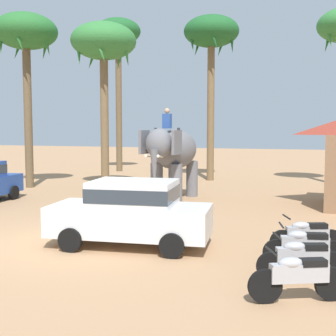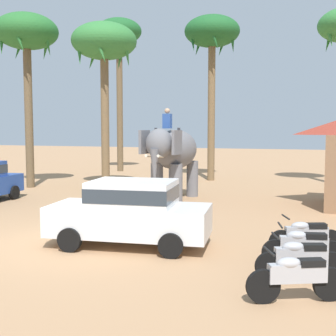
# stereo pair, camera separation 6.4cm
# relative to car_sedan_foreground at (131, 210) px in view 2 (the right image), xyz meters

# --- Properties ---
(ground_plane) EXTENTS (120.00, 120.00, 0.00)m
(ground_plane) POSITION_rel_car_sedan_foreground_xyz_m (-1.92, -0.28, -0.93)
(ground_plane) COLOR tan
(car_sedan_foreground) EXTENTS (4.29, 2.28, 1.70)m
(car_sedan_foreground) POSITION_rel_car_sedan_foreground_xyz_m (0.00, 0.00, 0.00)
(car_sedan_foreground) COLOR white
(car_sedan_foreground) RESTS_ON ground
(elephant_with_mahout) EXTENTS (1.82, 3.93, 3.88)m
(elephant_with_mahout) POSITION_rel_car_sedan_foreground_xyz_m (-1.48, 7.55, 1.06)
(elephant_with_mahout) COLOR slate
(elephant_with_mahout) RESTS_ON ground
(motorcycle_nearest_camera) EXTENTS (1.67, 0.90, 0.94)m
(motorcycle_nearest_camera) POSITION_rel_car_sedan_foreground_xyz_m (4.27, -2.41, -0.46)
(motorcycle_nearest_camera) COLOR black
(motorcycle_nearest_camera) RESTS_ON ground
(motorcycle_second_in_row) EXTENTS (1.73, 0.79, 0.94)m
(motorcycle_second_in_row) POSITION_rel_car_sedan_foreground_xyz_m (4.27, -1.31, -0.46)
(motorcycle_second_in_row) COLOR black
(motorcycle_second_in_row) RESTS_ON ground
(motorcycle_mid_row) EXTENTS (1.77, 0.66, 0.94)m
(motorcycle_mid_row) POSITION_rel_car_sedan_foreground_xyz_m (4.28, -0.33, -0.46)
(motorcycle_mid_row) COLOR black
(motorcycle_mid_row) RESTS_ON ground
(motorcycle_fourth_in_row) EXTENTS (1.71, 0.83, 0.94)m
(motorcycle_fourth_in_row) POSITION_rel_car_sedan_foreground_xyz_m (4.29, 0.71, -0.46)
(motorcycle_fourth_in_row) COLOR black
(motorcycle_fourth_in_row) RESTS_ON ground
(palm_tree_behind_elephant) EXTENTS (3.20, 3.20, 8.23)m
(palm_tree_behind_elephant) POSITION_rel_car_sedan_foreground_xyz_m (-5.72, 9.42, 6.16)
(palm_tree_behind_elephant) COLOR brown
(palm_tree_behind_elephant) RESTS_ON ground
(palm_tree_near_hut) EXTENTS (3.20, 3.20, 8.87)m
(palm_tree_near_hut) POSITION_rel_car_sedan_foreground_xyz_m (-9.80, 8.81, 6.76)
(palm_tree_near_hut) COLOR brown
(palm_tree_near_hut) RESTS_ON ground
(palm_tree_left_of_road) EXTENTS (3.20, 3.20, 9.58)m
(palm_tree_left_of_road) POSITION_rel_car_sedan_foreground_xyz_m (-1.74, 15.14, 7.40)
(palm_tree_left_of_road) COLOR brown
(palm_tree_left_of_road) RESTS_ON ground
(palm_tree_far_back) EXTENTS (3.20, 3.20, 10.87)m
(palm_tree_far_back) POSITION_rel_car_sedan_foreground_xyz_m (-9.42, 18.64, 8.57)
(palm_tree_far_back) COLOR brown
(palm_tree_far_back) RESTS_ON ground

